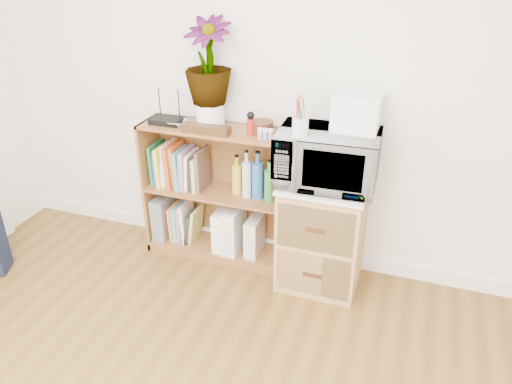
% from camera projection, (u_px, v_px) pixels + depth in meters
% --- Properties ---
extents(skirting_board, '(4.00, 0.02, 0.10)m').
position_uv_depth(skirting_board, '(271.00, 245.00, 3.60)').
color(skirting_board, white).
rests_on(skirting_board, ground).
extents(bookshelf, '(1.00, 0.30, 0.95)m').
position_uv_depth(bookshelf, '(217.00, 194.00, 3.39)').
color(bookshelf, brown).
rests_on(bookshelf, ground).
extents(wicker_unit, '(0.50, 0.45, 0.70)m').
position_uv_depth(wicker_unit, '(322.00, 235.00, 3.16)').
color(wicker_unit, '#9E7542').
rests_on(wicker_unit, ground).
extents(microwave, '(0.60, 0.42, 0.32)m').
position_uv_depth(microwave, '(327.00, 158.00, 2.91)').
color(microwave, white).
rests_on(microwave, wicker_unit).
extents(pen_cup, '(0.09, 0.09, 0.10)m').
position_uv_depth(pen_cup, '(300.00, 126.00, 2.77)').
color(pen_cup, silver).
rests_on(pen_cup, microwave).
extents(small_appliance, '(0.26, 0.22, 0.21)m').
position_uv_depth(small_appliance, '(356.00, 112.00, 2.83)').
color(small_appliance, white).
rests_on(small_appliance, microwave).
extents(router, '(0.20, 0.14, 0.04)m').
position_uv_depth(router, '(167.00, 121.00, 3.24)').
color(router, black).
rests_on(router, bookshelf).
extents(white_bowl, '(0.13, 0.13, 0.03)m').
position_uv_depth(white_bowl, '(177.00, 123.00, 3.21)').
color(white_bowl, white).
rests_on(white_bowl, bookshelf).
extents(plant_pot, '(0.18, 0.18, 0.15)m').
position_uv_depth(plant_pot, '(210.00, 115.00, 3.16)').
color(plant_pot, white).
rests_on(plant_pot, bookshelf).
extents(potted_plant, '(0.29, 0.29, 0.52)m').
position_uv_depth(potted_plant, '(208.00, 61.00, 3.01)').
color(potted_plant, '#3E712D').
rests_on(potted_plant, plant_pot).
extents(trinket_box, '(0.31, 0.08, 0.05)m').
position_uv_depth(trinket_box, '(206.00, 129.00, 3.08)').
color(trinket_box, '#351C0E').
rests_on(trinket_box, bookshelf).
extents(kokeshi_doll, '(0.05, 0.05, 0.10)m').
position_uv_depth(kokeshi_doll, '(251.00, 127.00, 3.04)').
color(kokeshi_doll, '#9F1813').
rests_on(kokeshi_doll, bookshelf).
extents(wooden_bowl, '(0.13, 0.13, 0.08)m').
position_uv_depth(wooden_bowl, '(263.00, 127.00, 3.07)').
color(wooden_bowl, '#3B1D10').
rests_on(wooden_bowl, bookshelf).
extents(paint_jars, '(0.10, 0.04, 0.05)m').
position_uv_depth(paint_jars, '(265.00, 136.00, 2.98)').
color(paint_jars, pink).
rests_on(paint_jars, bookshelf).
extents(file_box, '(0.10, 0.26, 0.32)m').
position_uv_depth(file_box, '(165.00, 215.00, 3.62)').
color(file_box, slate).
rests_on(file_box, bookshelf).
extents(magazine_holder_left, '(0.09, 0.23, 0.29)m').
position_uv_depth(magazine_holder_left, '(224.00, 228.00, 3.49)').
color(magazine_holder_left, white).
rests_on(magazine_holder_left, bookshelf).
extents(magazine_holder_mid, '(0.10, 0.26, 0.32)m').
position_uv_depth(magazine_holder_mid, '(234.00, 228.00, 3.46)').
color(magazine_holder_mid, silver).
rests_on(magazine_holder_mid, bookshelf).
extents(magazine_holder_right, '(0.08, 0.21, 0.27)m').
position_uv_depth(magazine_holder_right, '(255.00, 236.00, 3.43)').
color(magazine_holder_right, silver).
rests_on(magazine_holder_right, bookshelf).
extents(cookbooks, '(0.38, 0.20, 0.30)m').
position_uv_depth(cookbooks, '(179.00, 167.00, 3.40)').
color(cookbooks, '#1D6F39').
rests_on(cookbooks, bookshelf).
extents(liquor_bottles, '(0.46, 0.07, 0.32)m').
position_uv_depth(liquor_bottles, '(264.00, 178.00, 3.21)').
color(liquor_bottles, gold).
rests_on(liquor_bottles, bookshelf).
extents(lower_books, '(0.21, 0.19, 0.29)m').
position_uv_depth(lower_books, '(186.00, 222.00, 3.59)').
color(lower_books, orange).
rests_on(lower_books, bookshelf).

